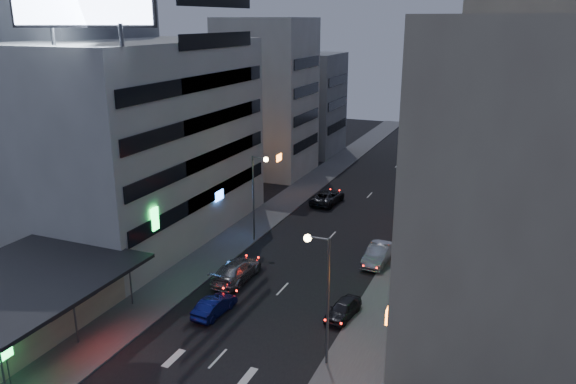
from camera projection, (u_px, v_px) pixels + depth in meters
The scene contains 21 objects.
sidewalk_left at pixel (273, 212), 59.98m from camera, with size 4.00×120.00×0.12m, color #4C4C4F.
sidewalk_right at pixel (424, 233), 54.09m from camera, with size 4.00×120.00×0.12m, color #4C4C4F.
food_court at pixel (17, 302), 36.90m from camera, with size 11.00×13.00×3.88m.
white_building at pixel (139, 141), 51.84m from camera, with size 14.00×24.00×18.00m, color silver.
grey_tower at pixel (76, 48), 55.45m from camera, with size 10.00×14.00×34.00m, color gray.
shophouse_near at pixel (503, 202), 31.38m from camera, with size 10.00×11.00×20.00m, color #B7AD90.
shophouse_mid at pixel (515, 184), 41.93m from camera, with size 11.00×12.00×16.00m, color gray.
shophouse_far at pixel (517, 117), 52.69m from camera, with size 10.00×14.00×22.00m, color #B7AD90.
far_left_a at pixel (267, 98), 73.04m from camera, with size 11.00×10.00×20.00m, color silver.
far_left_b at pixel (300, 103), 85.42m from camera, with size 12.00×10.00×15.00m, color gray.
far_right_a at pixel (522, 114), 66.32m from camera, with size 11.00×12.00×18.00m, color gray.
far_right_b at pixel (531, 78), 77.60m from camera, with size 12.00×12.00×24.00m, color #B7AD90.
street_lamp_right_near at pixel (322, 282), 32.13m from camera, with size 1.60×0.44×8.02m.
street_lamp_left at pixel (257, 186), 50.59m from camera, with size 1.60×0.44×8.02m.
street_lamp_right_far at pixel (424, 155), 62.11m from camera, with size 1.60×0.44×8.02m.
parked_car_right_near at pixel (343, 309), 38.68m from camera, with size 1.50×3.74×1.27m, color black.
parked_car_right_mid at pixel (379, 254), 47.28m from camera, with size 1.71×4.89×1.61m, color #ADAFB6.
parked_car_left at pixel (328, 197), 62.72m from camera, with size 2.52×5.47×1.52m, color #26272B.
parked_car_right_far at pixel (408, 206), 59.61m from camera, with size 2.06×5.06×1.47m, color gray.
road_car_blue at pixel (214, 306), 39.08m from camera, with size 1.37×3.94×1.30m, color navy.
road_car_silver at pixel (236, 270), 44.21m from camera, with size 2.30×5.66×1.64m, color #9FA1A7.
Camera 1 is at (15.37, -21.68, 19.76)m, focal length 35.00 mm.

